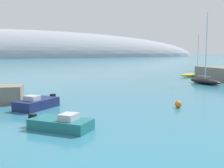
# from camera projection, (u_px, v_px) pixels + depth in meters

# --- Properties ---
(sailboat_yellow_near_shore) EXTENTS (7.48, 2.03, 7.99)m
(sailboat_yellow_near_shore) POSITION_uv_depth(u_px,v_px,m) (197.00, 74.00, 56.14)
(sailboat_yellow_near_shore) COLOR yellow
(sailboat_yellow_near_shore) RESTS_ON water
(sailboat_black_mid_mooring) EXTENTS (2.52, 6.08, 10.68)m
(sailboat_black_mid_mooring) POSITION_uv_depth(u_px,v_px,m) (205.00, 80.00, 43.97)
(sailboat_black_mid_mooring) COLOR black
(sailboat_black_mid_mooring) RESTS_ON water
(motorboat_teal_alongside_breakwater) EXTENTS (4.16, 4.10, 1.10)m
(motorboat_teal_alongside_breakwater) POSITION_uv_depth(u_px,v_px,m) (61.00, 124.00, 18.63)
(motorboat_teal_alongside_breakwater) COLOR #1E6B70
(motorboat_teal_alongside_breakwater) RESTS_ON water
(motorboat_navy_outer) EXTENTS (4.29, 4.16, 1.23)m
(motorboat_navy_outer) POSITION_uv_depth(u_px,v_px,m) (37.00, 103.00, 25.38)
(motorboat_navy_outer) COLOR navy
(motorboat_navy_outer) RESTS_ON water
(mooring_buoy_orange) EXTENTS (0.61, 0.61, 0.61)m
(mooring_buoy_orange) POSITION_uv_depth(u_px,v_px,m) (178.00, 104.00, 25.79)
(mooring_buoy_orange) COLOR orange
(mooring_buoy_orange) RESTS_ON water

